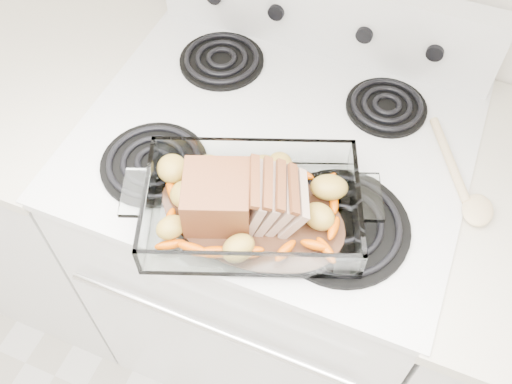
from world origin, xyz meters
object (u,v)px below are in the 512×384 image
at_px(electric_range, 270,247).
at_px(pork_roast, 235,194).
at_px(baking_dish, 252,210).
at_px(counter_left, 61,176).

bearing_deg(electric_range, pork_roast, -89.22).
xyz_separation_m(baking_dish, pork_roast, (-0.03, 0.00, 0.03)).
height_order(baking_dish, pork_roast, pork_roast).
bearing_deg(pork_roast, counter_left, 144.47).
xyz_separation_m(counter_left, baking_dish, (0.70, -0.20, 0.50)).
xyz_separation_m(electric_range, baking_dish, (0.03, -0.20, 0.48)).
height_order(electric_range, counter_left, electric_range).
height_order(electric_range, pork_roast, electric_range).
bearing_deg(counter_left, baking_dish, -16.16).
bearing_deg(electric_range, counter_left, -179.90).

